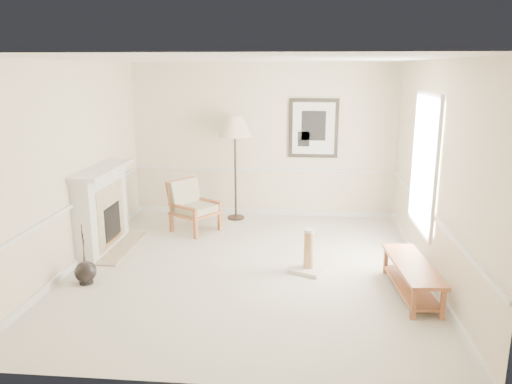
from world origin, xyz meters
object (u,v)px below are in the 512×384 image
(floor_vase, at_px, (86,273))
(scratching_post, at_px, (309,258))
(armchair, at_px, (191,204))
(bench, at_px, (412,274))
(floor_lamp, at_px, (235,129))

(floor_vase, xyz_separation_m, scratching_post, (2.95, 0.69, 0.04))
(armchair, height_order, bench, armchair)
(bench, bearing_deg, floor_lamp, 130.68)
(floor_vase, xyz_separation_m, floor_lamp, (1.60, 3.13, 1.56))
(floor_vase, bearing_deg, floor_lamp, 62.94)
(floor_lamp, bearing_deg, scratching_post, -61.02)
(floor_vase, distance_m, floor_lamp, 3.84)
(floor_vase, height_order, scratching_post, floor_vase)
(bench, relative_size, scratching_post, 2.38)
(bench, bearing_deg, armchair, 145.28)
(floor_lamp, distance_m, bench, 4.29)
(bench, xyz_separation_m, scratching_post, (-1.28, 0.63, -0.08))
(armchair, bearing_deg, bench, -91.35)
(scratching_post, bearing_deg, armchair, 140.57)
(floor_vase, bearing_deg, bench, 0.85)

